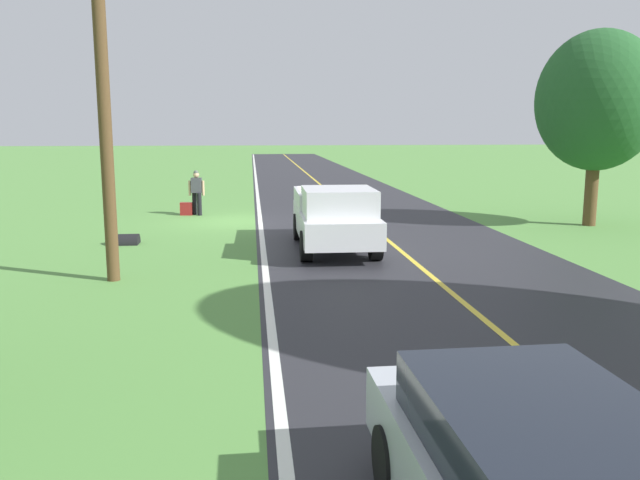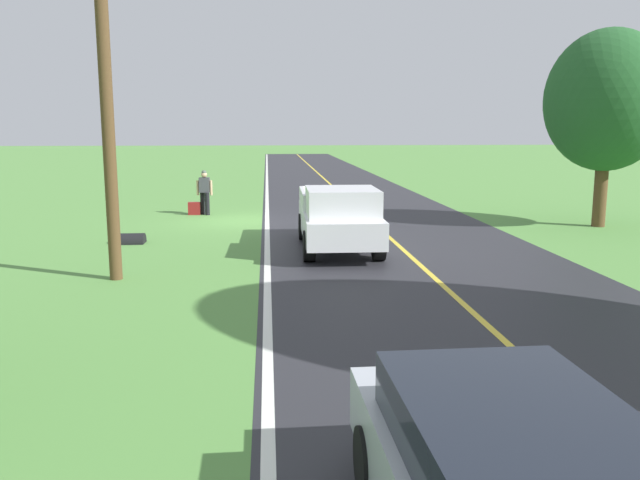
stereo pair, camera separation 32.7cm
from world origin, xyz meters
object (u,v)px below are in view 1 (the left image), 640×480
hitchhiker_walking (197,190)px  suitcase_carried (186,209)px  pickup_truck_passing (335,216)px  tree_far_side_near (598,101)px  utility_pole_roadside (103,83)px

hitchhiker_walking → suitcase_carried: hitchhiker_walking is taller
pickup_truck_passing → tree_far_side_near: (-9.49, -3.73, 3.31)m
suitcase_carried → utility_pole_roadside: utility_pole_roadside is taller
pickup_truck_passing → utility_pole_roadside: 7.06m
pickup_truck_passing → suitcase_carried: bearing=-58.5°
tree_far_side_near → utility_pole_roadside: utility_pole_roadside is taller
suitcase_carried → hitchhiker_walking: bearing=100.9°
suitcase_carried → utility_pole_roadside: bearing=0.2°
hitchhiker_walking → tree_far_side_near: size_ratio=0.26×
pickup_truck_passing → tree_far_side_near: bearing=-158.6°
utility_pole_roadside → pickup_truck_passing: bearing=-150.8°
hitchhiker_walking → pickup_truck_passing: size_ratio=0.32×
pickup_truck_passing → tree_far_side_near: 10.72m
suitcase_carried → utility_pole_roadside: size_ratio=0.06×
suitcase_carried → utility_pole_roadside: 11.69m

